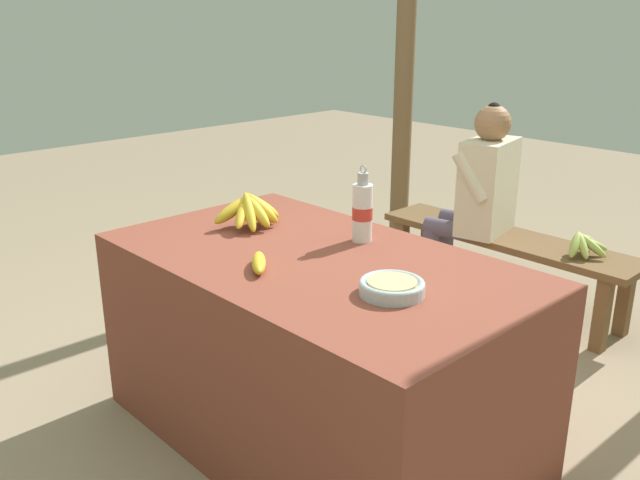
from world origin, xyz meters
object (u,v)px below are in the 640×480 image
object	(u,v)px
serving_bowl	(392,287)
banana_bunch_green	(584,243)
water_bottle	(362,211)
wooden_bench	(505,247)
support_post_near	(406,26)
banana_bunch_ripe	(251,209)
seated_vendor	(479,191)
loose_banana_front	(259,263)

from	to	relation	value
serving_bowl	banana_bunch_green	xyz separation A→B (m)	(-0.15, 1.55, -0.28)
water_bottle	wooden_bench	world-z (taller)	water_bottle
wooden_bench	support_post_near	distance (m)	1.51
banana_bunch_ripe	serving_bowl	bearing A→B (deg)	-7.50
banana_bunch_green	seated_vendor	bearing A→B (deg)	-176.26
banana_bunch_ripe	water_bottle	size ratio (longest dim) A/B	1.07
banana_bunch_green	support_post_near	bearing A→B (deg)	165.62
water_bottle	support_post_near	xyz separation A→B (m)	(-1.18, 1.63, 0.58)
banana_bunch_ripe	serving_bowl	size ratio (longest dim) A/B	1.54
banana_bunch_green	support_post_near	distance (m)	1.74
serving_bowl	seated_vendor	size ratio (longest dim) A/B	0.18
banana_bunch_ripe	loose_banana_front	distance (m)	0.45
wooden_bench	banana_bunch_green	distance (m)	0.43
loose_banana_front	wooden_bench	size ratio (longest dim) A/B	0.12
loose_banana_front	banana_bunch_green	world-z (taller)	loose_banana_front
wooden_bench	seated_vendor	xyz separation A→B (m)	(-0.16, -0.04, 0.27)
loose_banana_front	banana_bunch_green	size ratio (longest dim) A/B	0.62
loose_banana_front	banana_bunch_green	xyz separation A→B (m)	(0.27, 1.71, -0.27)
water_bottle	support_post_near	distance (m)	2.10
loose_banana_front	banana_bunch_ripe	bearing A→B (deg)	144.85
banana_bunch_ripe	water_bottle	distance (m)	0.44
banana_bunch_ripe	water_bottle	xyz separation A→B (m)	(0.40, 0.18, 0.04)
support_post_near	wooden_bench	bearing A→B (deg)	-19.61
seated_vendor	loose_banana_front	bearing A→B (deg)	88.62
water_bottle	support_post_near	bearing A→B (deg)	125.98
loose_banana_front	seated_vendor	size ratio (longest dim) A/B	0.16
wooden_bench	support_post_near	xyz separation A→B (m)	(-1.01, 0.36, 1.07)
wooden_bench	banana_bunch_green	xyz separation A→B (m)	(0.41, -0.00, 0.13)
banana_bunch_ripe	serving_bowl	distance (m)	0.80
wooden_bench	seated_vendor	distance (m)	0.32
serving_bowl	wooden_bench	distance (m)	1.70
water_bottle	banana_bunch_green	distance (m)	1.34
wooden_bench	banana_bunch_ripe	bearing A→B (deg)	-99.00
serving_bowl	wooden_bench	world-z (taller)	serving_bowl
support_post_near	serving_bowl	bearing A→B (deg)	-50.65
banana_bunch_ripe	seated_vendor	bearing A→B (deg)	87.03
water_bottle	seated_vendor	distance (m)	1.29
banana_bunch_ripe	wooden_bench	distance (m)	1.54
loose_banana_front	seated_vendor	distance (m)	1.70
support_post_near	banana_bunch_ripe	bearing A→B (deg)	-66.63
seated_vendor	banana_bunch_green	bearing A→B (deg)	172.38
seated_vendor	serving_bowl	bearing A→B (deg)	103.90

